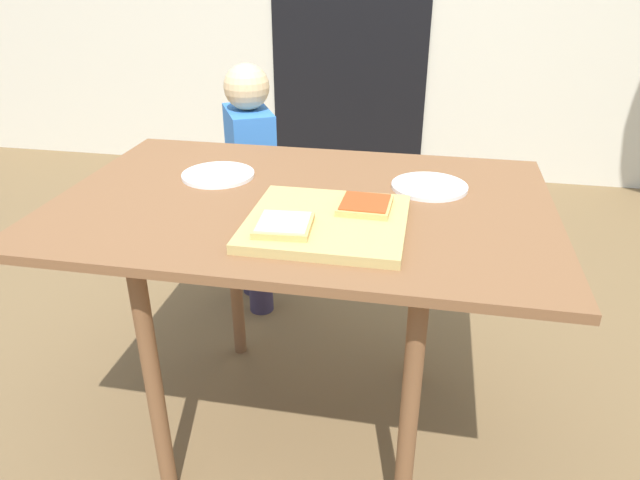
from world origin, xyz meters
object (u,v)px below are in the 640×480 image
(dining_table, at_px, (303,228))
(plate_white_left, at_px, (218,175))
(cutting_board, at_px, (327,222))
(child_left, at_px, (252,178))
(pizza_slice_near_left, at_px, (284,225))
(pizza_slice_far_right, at_px, (365,205))
(plate_white_right, at_px, (429,186))

(dining_table, relative_size, plate_white_left, 6.22)
(cutting_board, distance_m, child_left, 0.89)
(pizza_slice_near_left, distance_m, pizza_slice_far_right, 0.20)
(dining_table, distance_m, child_left, 0.71)
(dining_table, height_order, pizza_slice_near_left, pizza_slice_near_left)
(cutting_board, bearing_deg, plate_white_left, 143.23)
(cutting_board, xyz_separation_m, pizza_slice_far_right, (0.07, 0.07, 0.02))
(plate_white_left, bearing_deg, dining_table, -23.05)
(plate_white_left, bearing_deg, plate_white_right, 2.15)
(cutting_board, xyz_separation_m, pizza_slice_near_left, (-0.08, -0.07, 0.02))
(plate_white_left, bearing_deg, cutting_board, -36.77)
(pizza_slice_far_right, relative_size, plate_white_left, 0.65)
(pizza_slice_near_left, height_order, plate_white_right, pizza_slice_near_left)
(pizza_slice_near_left, bearing_deg, dining_table, 92.24)
(plate_white_left, distance_m, plate_white_right, 0.55)
(dining_table, xyz_separation_m, plate_white_right, (0.30, 0.13, 0.08))
(plate_white_right, bearing_deg, pizza_slice_near_left, -130.28)
(plate_white_right, bearing_deg, child_left, 141.67)
(pizza_slice_near_left, relative_size, plate_white_right, 0.67)
(plate_white_right, bearing_deg, dining_table, -156.83)
(dining_table, xyz_separation_m, cutting_board, (0.09, -0.14, 0.09))
(dining_table, relative_size, child_left, 1.29)
(pizza_slice_far_right, xyz_separation_m, plate_white_right, (0.14, 0.20, -0.02))
(dining_table, bearing_deg, pizza_slice_far_right, -26.11)
(pizza_slice_near_left, distance_m, child_left, 0.92)
(plate_white_right, bearing_deg, plate_white_left, -177.85)
(cutting_board, relative_size, plate_white_left, 1.79)
(pizza_slice_near_left, xyz_separation_m, child_left, (-0.33, 0.83, -0.23))
(pizza_slice_far_right, bearing_deg, child_left, 124.84)
(pizza_slice_near_left, relative_size, pizza_slice_far_right, 1.04)
(plate_white_left, bearing_deg, child_left, 98.44)
(plate_white_left, xyz_separation_m, child_left, (-0.08, 0.51, -0.20))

